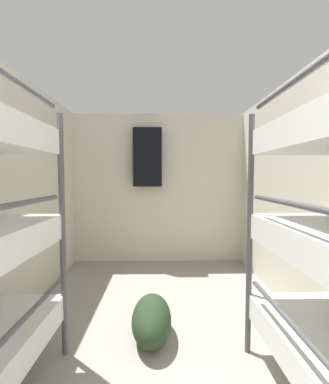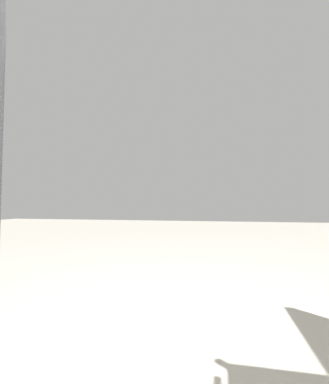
{
  "view_description": "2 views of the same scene",
  "coord_description": "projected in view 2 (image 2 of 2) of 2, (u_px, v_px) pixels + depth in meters",
  "views": [
    {
      "loc": [
        0.02,
        0.52,
        1.37
      ],
      "look_at": [
        0.08,
        3.66,
        1.18
      ],
      "focal_mm": 24.0,
      "sensor_mm": 36.0,
      "label": 1
    },
    {
      "loc": [
        -0.15,
        1.43,
        0.76
      ],
      "look_at": [
        0.07,
        0.35,
        0.81
      ],
      "focal_mm": 24.0,
      "sensor_mm": 36.0,
      "label": 2
    }
  ],
  "objects": [
    {
      "name": "ground_plane",
      "position": [
        190.0,
        344.0,
        1.4
      ],
      "size": [
        20.0,
        20.0,
        0.0
      ],
      "primitive_type": "plane",
      "color": "gray"
    }
  ]
}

